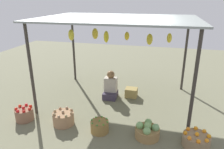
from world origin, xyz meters
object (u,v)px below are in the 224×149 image
basket_cabbages (147,131)px  basket_oranges (196,140)px  basket_red_tomatoes (24,114)px  vendor_person (111,87)px  basket_green_chilies (100,126)px  basket_potatoes (63,118)px  wooden_crate_near_vendor (131,93)px

basket_cabbages → basket_oranges: basket_cabbages is taller
basket_cabbages → basket_oranges: bearing=-3.0°
basket_red_tomatoes → basket_cabbages: basket_red_tomatoes is taller
vendor_person → basket_red_tomatoes: 2.29m
basket_red_tomatoes → basket_green_chilies: bearing=-0.8°
vendor_person → basket_green_chilies: (0.18, -1.64, -0.17)m
basket_potatoes → wooden_crate_near_vendor: size_ratio=1.39×
vendor_person → basket_cabbages: bearing=-53.7°
basket_green_chilies → basket_red_tomatoes: bearing=179.2°
basket_green_chilies → wooden_crate_near_vendor: basket_green_chilies is taller
vendor_person → wooden_crate_near_vendor: 0.61m
wooden_crate_near_vendor → basket_cabbages: bearing=-70.9°
basket_green_chilies → basket_oranges: size_ratio=0.75×
basket_potatoes → basket_cabbages: (1.84, -0.03, -0.01)m
basket_oranges → wooden_crate_near_vendor: bearing=130.1°
basket_green_chilies → wooden_crate_near_vendor: size_ratio=1.14×
basket_cabbages → basket_red_tomatoes: bearing=-179.4°
basket_potatoes → basket_oranges: size_ratio=0.91×
basket_green_chilies → basket_cabbages: 0.98m
vendor_person → basket_cabbages: size_ratio=1.59×
basket_green_chilies → wooden_crate_near_vendor: (0.37, 1.82, 0.00)m
vendor_person → basket_green_chilies: bearing=-83.6°
wooden_crate_near_vendor → basket_potatoes: bearing=-125.3°
vendor_person → basket_cabbages: 1.97m
basket_potatoes → basket_green_chilies: (0.86, -0.08, -0.02)m
basket_oranges → wooden_crate_near_vendor: size_ratio=1.53×
basket_red_tomatoes → wooden_crate_near_vendor: (2.17, 1.79, -0.02)m
basket_red_tomatoes → wooden_crate_near_vendor: size_ratio=1.21×
basket_red_tomatoes → basket_oranges: basket_red_tomatoes is taller
vendor_person → basket_potatoes: 1.70m
basket_potatoes → basket_green_chilies: bearing=-5.3°
basket_cabbages → basket_oranges: 0.92m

